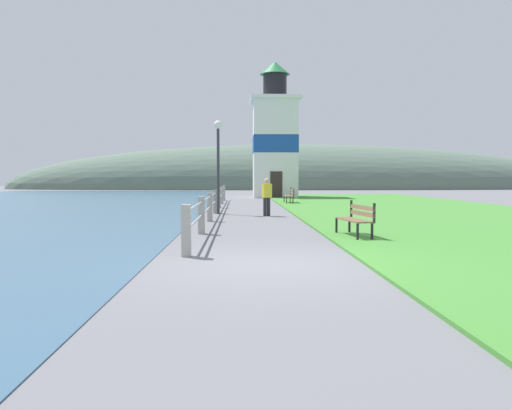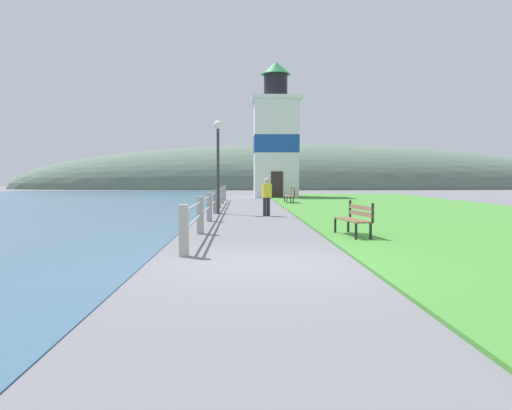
% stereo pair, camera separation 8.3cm
% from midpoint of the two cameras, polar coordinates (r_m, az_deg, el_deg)
% --- Properties ---
extents(ground_plane, '(160.00, 160.00, 0.00)m').
position_cam_midpoint_polar(ground_plane, '(8.99, 1.49, -6.84)').
color(ground_plane, slate).
extents(grass_verge, '(12.00, 43.31, 0.06)m').
position_cam_midpoint_polar(grass_verge, '(24.72, 17.66, -0.52)').
color(grass_verge, '#428433').
rests_on(grass_verge, ground_plane).
extents(seawall_railing, '(0.18, 23.73, 1.03)m').
position_cam_midpoint_polar(seawall_railing, '(21.66, -4.58, 0.60)').
color(seawall_railing, '#A8A399').
rests_on(seawall_railing, ground_plane).
extents(park_bench_near, '(0.69, 1.65, 0.94)m').
position_cam_midpoint_polar(park_bench_near, '(13.08, 11.46, -1.39)').
color(park_bench_near, brown).
rests_on(park_bench_near, ground_plane).
extents(park_bench_midway, '(0.50, 1.96, 0.94)m').
position_cam_midpoint_polar(park_bench_midway, '(29.76, 4.03, 1.21)').
color(park_bench_midway, brown).
rests_on(park_bench_midway, ground_plane).
extents(lighthouse, '(3.82, 3.82, 10.45)m').
position_cam_midpoint_polar(lighthouse, '(39.00, 2.31, 7.41)').
color(lighthouse, white).
rests_on(lighthouse, ground_plane).
extents(person_strolling, '(0.42, 0.35, 1.52)m').
position_cam_midpoint_polar(person_strolling, '(20.09, 1.33, 1.08)').
color(person_strolling, '#28282D').
rests_on(person_strolling, ground_plane).
extents(lamp_post, '(0.36, 0.36, 3.96)m').
position_cam_midpoint_polar(lamp_post, '(21.28, -4.25, 6.34)').
color(lamp_post, '#333338').
rests_on(lamp_post, ground_plane).
extents(distant_hillside, '(80.00, 16.00, 12.00)m').
position_cam_midpoint_polar(distant_hillside, '(68.27, 5.48, 1.86)').
color(distant_hillside, '#566B5B').
rests_on(distant_hillside, ground_plane).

